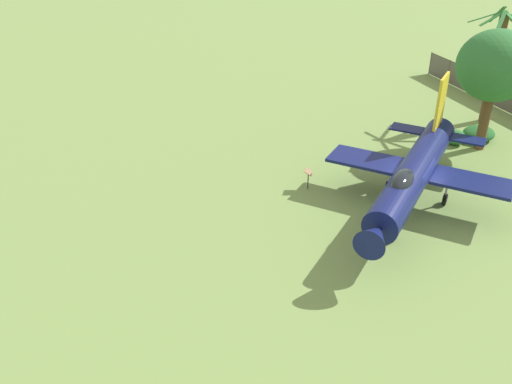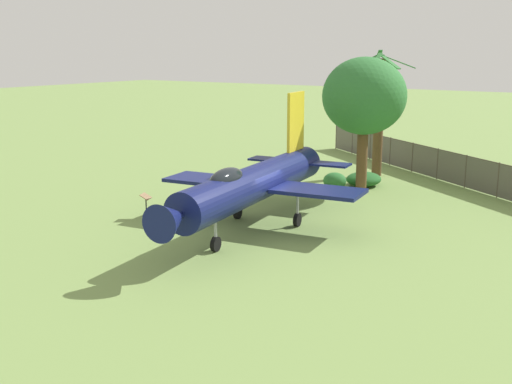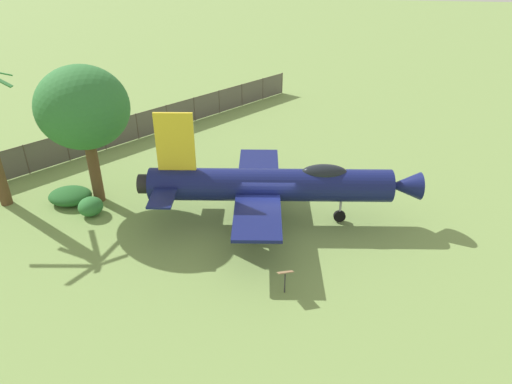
{
  "view_description": "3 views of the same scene",
  "coord_description": "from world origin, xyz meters",
  "px_view_note": "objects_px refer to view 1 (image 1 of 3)",
  "views": [
    {
      "loc": [
        -7.76,
        24.6,
        14.55
      ],
      "look_at": [
        5.77,
        5.37,
        1.5
      ],
      "focal_mm": 39.42,
      "sensor_mm": 36.0,
      "label": 1
    },
    {
      "loc": [
        -14.5,
        22.05,
        7.65
      ],
      "look_at": [
        0.17,
        -0.29,
        1.58
      ],
      "focal_mm": 44.1,
      "sensor_mm": 36.0,
      "label": 2
    },
    {
      "loc": [
        19.59,
        2.13,
        12.47
      ],
      "look_at": [
        1.0,
        -0.55,
        2.15
      ],
      "focal_mm": 32.33,
      "sensor_mm": 36.0,
      "label": 3
    }
  ],
  "objects_px": {
    "display_jet": "(413,174)",
    "palm_tree": "(494,67)",
    "shrub_by_tree": "(479,133)",
    "info_plaque": "(308,174)",
    "shade_tree": "(496,66)",
    "shrub_near_fence": "(455,137)"
  },
  "relations": [
    {
      "from": "shade_tree",
      "to": "palm_tree",
      "type": "distance_m",
      "value": 5.09
    },
    {
      "from": "shade_tree",
      "to": "shrub_near_fence",
      "type": "height_order",
      "value": "shade_tree"
    },
    {
      "from": "display_jet",
      "to": "shrub_near_fence",
      "type": "xyz_separation_m",
      "value": [
        0.75,
        -9.5,
        -1.62
      ]
    },
    {
      "from": "display_jet",
      "to": "shade_tree",
      "type": "xyz_separation_m",
      "value": [
        -0.73,
        -9.75,
        3.09
      ]
    },
    {
      "from": "palm_tree",
      "to": "shrub_near_fence",
      "type": "xyz_separation_m",
      "value": [
        0.39,
        5.03,
        -3.34
      ]
    },
    {
      "from": "shade_tree",
      "to": "shrub_by_tree",
      "type": "xyz_separation_m",
      "value": [
        0.46,
        -1.42,
        -4.78
      ]
    },
    {
      "from": "display_jet",
      "to": "shrub_near_fence",
      "type": "relative_size",
      "value": 10.46
    },
    {
      "from": "shrub_by_tree",
      "to": "shade_tree",
      "type": "bearing_deg",
      "value": 108.04
    },
    {
      "from": "info_plaque",
      "to": "shrub_near_fence",
      "type": "bearing_deg",
      "value": -113.75
    },
    {
      "from": "info_plaque",
      "to": "palm_tree",
      "type": "bearing_deg",
      "value": -107.83
    },
    {
      "from": "display_jet",
      "to": "shrub_near_fence",
      "type": "height_order",
      "value": "display_jet"
    },
    {
      "from": "shrub_by_tree",
      "to": "shrub_near_fence",
      "type": "bearing_deg",
      "value": 58.51
    },
    {
      "from": "shrub_by_tree",
      "to": "info_plaque",
      "type": "xyz_separation_m",
      "value": [
        5.59,
        12.05,
        0.46
      ]
    },
    {
      "from": "palm_tree",
      "to": "info_plaque",
      "type": "xyz_separation_m",
      "value": [
        4.96,
        15.41,
        -2.96
      ]
    },
    {
      "from": "shrub_near_fence",
      "to": "palm_tree",
      "type": "bearing_deg",
      "value": -94.43
    },
    {
      "from": "shade_tree",
      "to": "info_plaque",
      "type": "xyz_separation_m",
      "value": [
        6.05,
        10.63,
        -4.32
      ]
    },
    {
      "from": "palm_tree",
      "to": "shrub_by_tree",
      "type": "relative_size",
      "value": 3.31
    },
    {
      "from": "display_jet",
      "to": "palm_tree",
      "type": "height_order",
      "value": "palm_tree"
    },
    {
      "from": "palm_tree",
      "to": "info_plaque",
      "type": "distance_m",
      "value": 16.46
    },
    {
      "from": "info_plaque",
      "to": "shrub_by_tree",
      "type": "bearing_deg",
      "value": -114.88
    },
    {
      "from": "display_jet",
      "to": "palm_tree",
      "type": "distance_m",
      "value": 14.63
    },
    {
      "from": "shrub_by_tree",
      "to": "info_plaque",
      "type": "bearing_deg",
      "value": 65.12
    }
  ]
}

